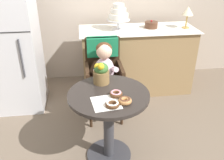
% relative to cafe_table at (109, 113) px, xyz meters
% --- Properties ---
extents(ground_plane, '(8.00, 8.00, 0.00)m').
position_rel_cafe_table_xyz_m(ground_plane, '(0.00, 0.00, -0.51)').
color(ground_plane, '#6B5B4C').
extents(cafe_table, '(0.72, 0.72, 0.72)m').
position_rel_cafe_table_xyz_m(cafe_table, '(0.00, 0.00, 0.00)').
color(cafe_table, '#282321').
rests_on(cafe_table, ground).
extents(wicker_chair, '(0.42, 0.45, 0.95)m').
position_rel_cafe_table_xyz_m(wicker_chair, '(0.03, 0.75, 0.13)').
color(wicker_chair, '#332114').
rests_on(wicker_chair, ground).
extents(seated_child, '(0.27, 0.32, 0.73)m').
position_rel_cafe_table_xyz_m(seated_child, '(0.03, 0.60, 0.17)').
color(seated_child, silver).
rests_on(seated_child, ground).
extents(paper_napkin, '(0.25, 0.26, 0.00)m').
position_rel_cafe_table_xyz_m(paper_napkin, '(-0.04, -0.15, 0.21)').
color(paper_napkin, white).
rests_on(paper_napkin, cafe_table).
extents(donut_front, '(0.11, 0.11, 0.04)m').
position_rel_cafe_table_xyz_m(donut_front, '(0.06, -0.05, 0.24)').
color(donut_front, '#4C2D19').
rests_on(donut_front, cafe_table).
extents(donut_mid, '(0.12, 0.12, 0.04)m').
position_rel_cafe_table_xyz_m(donut_mid, '(0.01, -0.20, 0.23)').
color(donut_mid, '#4C2D19').
rests_on(donut_mid, cafe_table).
extents(donut_side, '(0.11, 0.11, 0.04)m').
position_rel_cafe_table_xyz_m(donut_side, '(0.12, -0.17, 0.24)').
color(donut_side, '#AD7542').
rests_on(donut_side, cafe_table).
extents(flower_vase, '(0.15, 0.16, 0.22)m').
position_rel_cafe_table_xyz_m(flower_vase, '(-0.04, 0.20, 0.32)').
color(flower_vase, brown).
rests_on(flower_vase, cafe_table).
extents(display_counter, '(1.56, 0.62, 0.90)m').
position_rel_cafe_table_xyz_m(display_counter, '(0.55, 1.30, -0.05)').
color(display_counter, '#93754C').
rests_on(display_counter, ground).
extents(tiered_cake_stand, '(0.30, 0.30, 0.34)m').
position_rel_cafe_table_xyz_m(tiered_cake_stand, '(0.28, 1.30, 0.59)').
color(tiered_cake_stand, silver).
rests_on(tiered_cake_stand, display_counter).
extents(round_layer_cake, '(0.17, 0.17, 0.11)m').
position_rel_cafe_table_xyz_m(round_layer_cake, '(0.73, 1.33, 0.43)').
color(round_layer_cake, '#4C2D1E').
rests_on(round_layer_cake, display_counter).
extents(table_lamp, '(0.15, 0.15, 0.28)m').
position_rel_cafe_table_xyz_m(table_lamp, '(1.19, 1.26, 0.61)').
color(table_lamp, '#B28C47').
rests_on(table_lamp, display_counter).
extents(refrigerator, '(0.64, 0.63, 1.70)m').
position_rel_cafe_table_xyz_m(refrigerator, '(-1.05, 1.10, 0.34)').
color(refrigerator, silver).
rests_on(refrigerator, ground).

